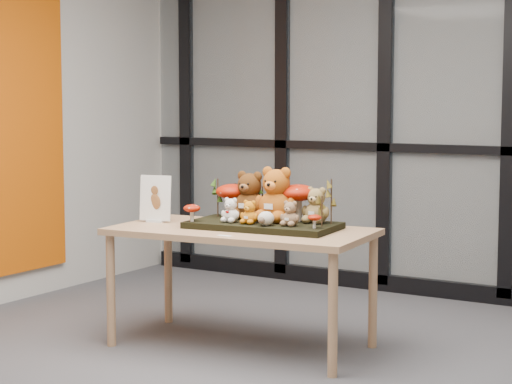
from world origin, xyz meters
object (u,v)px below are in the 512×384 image
Objects in this scene: diorama_tray at (263,225)px; plush_cream_hedgehog at (266,218)px; bear_pooh_yellow at (277,191)px; bear_white_bow at (231,209)px; bear_small_yellow at (250,211)px; mushroom_back_left at (232,199)px; mushroom_front_right at (314,221)px; bear_beige_small at (290,212)px; mushroom_front_left at (192,212)px; bear_tan_back at (316,203)px; bear_brown_medium at (250,193)px; mushroom_back_right at (298,201)px; sign_holder at (155,201)px; display_table at (241,240)px.

diorama_tray is 9.47× the size of plush_cream_hedgehog.
bear_pooh_yellow reaches higher than bear_white_bow.
bear_small_yellow is 0.13m from bear_white_bow.
mushroom_front_right is at bearing -15.07° from mushroom_back_left.
mushroom_front_right is (0.15, -0.01, -0.03)m from bear_beige_small.
bear_white_bow is 0.22m from mushroom_front_left.
bear_tan_back is 1.04× the size of mushroom_back_left.
bear_tan_back is at bearing 65.91° from bear_beige_small.
bear_white_bow is at bearing -178.77° from bear_beige_small.
bear_tan_back is at bearing 20.76° from diorama_tray.
bear_brown_medium reaches higher than mushroom_front_right.
bear_small_yellow is at bearing -63.86° from bear_brown_medium.
bear_brown_medium is 1.43× the size of mushroom_back_left.
bear_pooh_yellow is at bearing 97.19° from plush_cream_hedgehog.
bear_brown_medium is 3.45× the size of plush_cream_hedgehog.
plush_cream_hedgehog is 0.83× the size of mushroom_front_left.
mushroom_front_right is at bearing -70.28° from bear_tan_back.
bear_pooh_yellow reaches higher than mushroom_back_right.
sign_holder reaches higher than mushroom_front_left.
bear_small_yellow is (0.08, -0.03, 0.18)m from display_table.
bear_brown_medium is at bearing 152.95° from bear_beige_small.
bear_small_yellow is 0.34m from mushroom_front_left.
bear_white_bow is 1.74× the size of plush_cream_hedgehog.
bear_pooh_yellow is at bearing 156.83° from mushroom_front_right.
mushroom_back_right is (0.28, 0.06, -0.04)m from bear_brown_medium.
bear_pooh_yellow is 4.14× the size of mushroom_front_right.
diorama_tray is at bearing -21.34° from mushroom_back_left.
plush_cream_hedgehog is at bearing -10.29° from bear_white_bow.
plush_cream_hedgehog is (0.24, -0.02, -0.03)m from bear_white_bow.
bear_pooh_yellow is 1.60× the size of mushroom_back_left.
mushroom_front_left reaches higher than plush_cream_hedgehog.
mushroom_back_right is (-0.06, 0.19, 0.04)m from bear_beige_small.
bear_small_yellow is 0.24m from bear_beige_small.
bear_brown_medium is 0.32m from plush_cream_hedgehog.
diorama_tray is 5.47× the size of bear_beige_small.
bear_brown_medium is 0.15m from mushroom_back_left.
bear_tan_back is 1.46× the size of bear_beige_small.
plush_cream_hedgehog is at bearing -14.22° from bear_small_yellow.
plush_cream_hedgehog is 0.28m from mushroom_front_right.
mushroom_back_right reaches higher than bear_white_bow.
mushroom_front_left is (-0.63, -0.31, -0.06)m from bear_tan_back.
bear_beige_small is 0.66× the size of mushroom_back_right.
bear_beige_small is at bearing -19.97° from diorama_tray.
display_table is 5.44× the size of sign_holder.
bear_brown_medium reaches higher than bear_small_yellow.
bear_pooh_yellow is at bearing 31.81° from mushroom_front_left.
bear_white_bow is 0.52m from sign_holder.
bear_beige_small is 0.21m from mushroom_back_right.
bear_small_yellow is at bearing -147.59° from bear_tan_back.
plush_cream_hedgehog is at bearing -157.33° from bear_beige_small.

